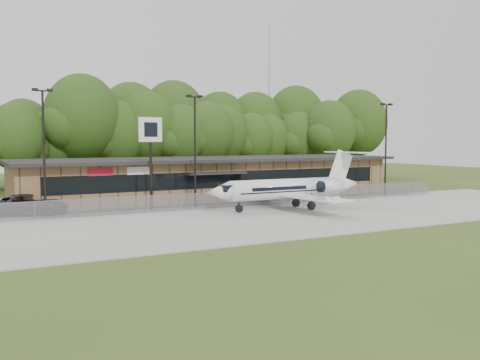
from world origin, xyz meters
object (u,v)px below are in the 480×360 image
terminal (210,177)px  suv (29,205)px  pole_sign (150,139)px  business_jet (291,189)px

terminal → suv: 19.84m
suv → pole_sign: bearing=-75.8°
business_jet → pole_sign: bearing=151.7°
terminal → business_jet: bearing=-82.4°
terminal → business_jet: (1.73, -12.94, -0.30)m
business_jet → pole_sign: (-10.84, 5.80, 4.37)m
suv → terminal: bearing=-50.2°
terminal → suv: size_ratio=6.46×
suv → pole_sign: size_ratio=0.78×
terminal → suv: (-19.03, -5.48, -1.29)m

